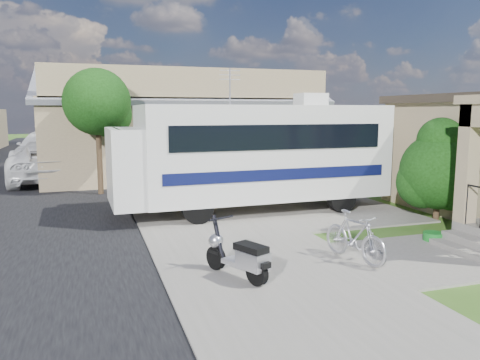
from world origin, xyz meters
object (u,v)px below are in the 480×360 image
object	(u,v)px
shrub	(439,168)
scooter	(240,256)
bicycle	(354,239)
garden_hose	(433,238)
van	(45,149)
pickup_truck	(49,161)
motorhome	(253,153)

from	to	relation	value
shrub	scooter	bearing A→B (deg)	-156.41
shrub	bicycle	bearing A→B (deg)	-147.93
scooter	garden_hose	world-z (taller)	scooter
shrub	bicycle	size ratio (longest dim) A/B	1.74
scooter	van	distance (m)	21.29
pickup_truck	van	distance (m)	6.51
shrub	garden_hose	world-z (taller)	shrub
scooter	van	bearing A→B (deg)	79.06
scooter	bicycle	xyz separation A→B (m)	(2.50, 0.27, 0.02)
motorhome	van	world-z (taller)	motorhome
bicycle	pickup_truck	xyz separation A→B (m)	(-6.69, 13.98, 0.40)
scooter	garden_hose	size ratio (longest dim) A/B	3.33
bicycle	van	world-z (taller)	van
shrub	pickup_truck	distance (m)	15.78
motorhome	garden_hose	world-z (taller)	motorhome
scooter	bicycle	distance (m)	2.52
scooter	garden_hose	xyz separation A→B (m)	(5.09, 1.03, -0.37)
motorhome	garden_hose	bearing A→B (deg)	-59.15
motorhome	garden_hose	xyz separation A→B (m)	(2.87, -4.52, -1.71)
motorhome	garden_hose	distance (m)	5.62
van	scooter	bearing A→B (deg)	-70.77
garden_hose	motorhome	bearing A→B (deg)	122.39
motorhome	pickup_truck	world-z (taller)	motorhome
bicycle	pickup_truck	size ratio (longest dim) A/B	0.26
motorhome	pickup_truck	xyz separation A→B (m)	(-6.42, 8.70, -0.92)
bicycle	garden_hose	xyz separation A→B (m)	(2.59, 0.76, -0.40)
bicycle	van	size ratio (longest dim) A/B	0.26
pickup_truck	garden_hose	distance (m)	16.17
motorhome	bicycle	size ratio (longest dim) A/B	5.00
bicycle	pickup_truck	bearing A→B (deg)	102.64
motorhome	scooter	distance (m)	6.13
garden_hose	van	bearing A→B (deg)	116.77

